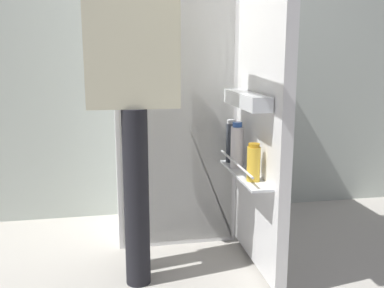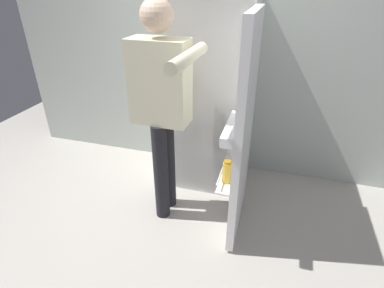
% 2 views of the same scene
% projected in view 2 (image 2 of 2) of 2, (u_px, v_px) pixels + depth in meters
% --- Properties ---
extents(ground_plane, '(6.40, 6.40, 0.00)m').
position_uv_depth(ground_plane, '(196.00, 209.00, 2.71)').
color(ground_plane, '#B7B2A8').
extents(kitchen_wall, '(4.40, 0.10, 2.49)m').
position_uv_depth(kitchen_wall, '(222.00, 48.00, 2.83)').
color(kitchen_wall, beige).
rests_on(kitchen_wall, ground_plane).
extents(refrigerator, '(0.74, 1.23, 1.71)m').
position_uv_depth(refrigerator, '(215.00, 102.00, 2.69)').
color(refrigerator, white).
rests_on(refrigerator, ground_plane).
extents(person, '(0.54, 0.76, 1.72)m').
position_uv_depth(person, '(162.00, 99.00, 2.21)').
color(person, black).
rests_on(person, ground_plane).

